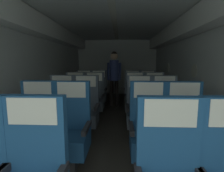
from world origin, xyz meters
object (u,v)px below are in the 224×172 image
at_px(seat_c_right_aisle, 165,111).
at_px(seat_d_right_aisle, 155,100).
at_px(seat_d_left_aisle, 94,99).
at_px(seat_e_left_aisle, 99,92).
at_px(seat_b_left_aisle, 71,132).
at_px(flight_attendant, 114,72).
at_px(seat_c_left_window, 61,110).
at_px(seat_d_right_window, 135,99).
at_px(seat_e_left_window, 84,92).
at_px(seat_c_right_window, 139,111).
at_px(seat_c_left_aisle, 85,110).
at_px(seat_d_left_window, 75,99).
at_px(seat_b_right_window, 148,133).
at_px(seat_b_left_window, 37,130).
at_px(seat_b_right_aisle, 185,133).
at_px(seat_e_right_window, 132,92).
at_px(seat_e_right_aisle, 148,92).

relative_size(seat_c_right_aisle, seat_d_right_aisle, 1.00).
bearing_deg(seat_d_left_aisle, seat_e_left_aisle, 90.81).
bearing_deg(seat_b_left_aisle, seat_d_right_aisle, 53.62).
bearing_deg(flight_attendant, seat_c_left_window, 47.44).
bearing_deg(seat_d_right_aisle, seat_b_left_aisle, -126.38).
xyz_separation_m(seat_d_right_window, seat_e_left_window, (-1.44, 0.97, 0.00)).
distance_m(seat_c_right_window, seat_d_left_aisle, 1.39).
xyz_separation_m(seat_c_left_aisle, seat_d_left_window, (-0.46, 0.99, 0.00)).
bearing_deg(seat_d_left_aisle, seat_c_right_window, -45.51).
distance_m(seat_b_right_window, seat_d_left_window, 2.42).
relative_size(seat_d_right_aisle, seat_e_left_window, 1.00).
relative_size(seat_c_right_aisle, flight_attendant, 0.66).
relative_size(seat_b_left_window, seat_d_left_window, 1.00).
distance_m(seat_b_right_aisle, seat_c_right_aisle, 0.98).
distance_m(seat_c_right_aisle, seat_d_right_aisle, 0.96).
relative_size(seat_b_left_window, seat_c_right_aisle, 1.00).
distance_m(seat_b_right_aisle, seat_c_left_window, 2.13).
height_order(seat_b_right_aisle, seat_d_left_aisle, same).
bearing_deg(seat_c_left_window, seat_c_left_aisle, -2.62).
height_order(seat_b_left_aisle, seat_e_right_window, same).
height_order(seat_c_left_window, flight_attendant, flight_attendant).
height_order(seat_d_left_window, seat_d_left_aisle, same).
distance_m(seat_b_left_window, seat_e_left_window, 2.90).
height_order(seat_b_left_aisle, seat_e_left_aisle, same).
xyz_separation_m(seat_c_right_aisle, seat_d_left_window, (-1.91, 0.96, 0.00)).
bearing_deg(seat_c_right_aisle, seat_b_left_window, -152.79).
height_order(seat_b_left_aisle, seat_d_right_window, same).
bearing_deg(seat_e_right_aisle, seat_c_left_window, -134.63).
bearing_deg(seat_e_left_aisle, seat_c_left_aisle, -89.94).
xyz_separation_m(seat_c_left_aisle, flight_attendant, (0.45, 2.21, 0.57)).
height_order(seat_e_left_aisle, seat_e_right_aisle, same).
distance_m(seat_b_right_aisle, seat_e_right_window, 2.92).
bearing_deg(seat_c_right_aisle, seat_b_left_aisle, -145.25).
bearing_deg(seat_d_right_aisle, seat_c_left_aisle, -145.73).
height_order(seat_c_left_window, seat_d_left_aisle, same).
relative_size(seat_b_left_window, seat_b_right_window, 1.00).
bearing_deg(seat_d_right_window, seat_e_right_window, 89.20).
bearing_deg(seat_c_right_aisle, seat_e_left_window, 134.52).
height_order(seat_c_right_window, seat_d_left_aisle, same).
relative_size(seat_d_right_window, seat_e_right_aisle, 1.00).
height_order(seat_c_left_window, seat_c_left_aisle, same).
relative_size(seat_c_left_aisle, seat_d_left_window, 1.00).
xyz_separation_m(seat_b_left_window, seat_b_right_window, (1.44, 0.00, 0.00)).
distance_m(seat_b_left_aisle, seat_e_left_aisle, 2.91).
distance_m(seat_d_right_aisle, seat_e_right_window, 1.06).
xyz_separation_m(seat_b_left_window, seat_b_left_aisle, (0.46, -0.02, 0.00)).
distance_m(seat_b_left_aisle, seat_d_right_aisle, 2.43).
bearing_deg(seat_c_right_window, flight_attendant, 103.68).
xyz_separation_m(seat_b_right_window, seat_c_left_window, (-1.45, 0.97, 0.00)).
xyz_separation_m(seat_b_left_aisle, seat_e_right_aisle, (1.43, 2.92, 0.00)).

